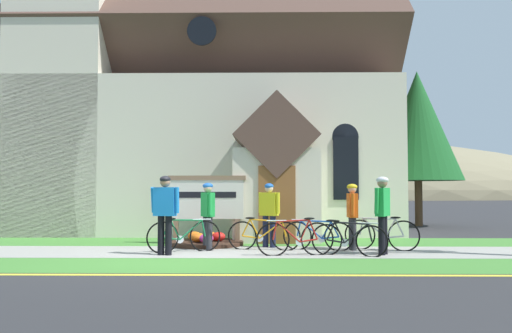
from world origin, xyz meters
The scene contains 22 objects.
ground centered at (0.00, 4.00, 0.00)m, with size 140.00×140.00×0.00m, color #2B2B2D.
sidewalk_slab centered at (-0.02, 1.41, 0.01)m, with size 32.00×2.18×0.01m, color #99968E.
grass_verge centered at (-0.02, -0.62, 0.00)m, with size 32.00×1.89×0.01m, color #427F33.
church_lawn centered at (-0.02, 3.62, 0.00)m, with size 24.00×2.26×0.01m, color #427F33.
curb_paint_stripe centered at (-0.02, -1.72, 0.00)m, with size 28.00×0.16×0.01m, color yellow.
church_building centered at (-0.48, 8.94, 4.88)m, with size 12.96×10.92×13.92m.
church_sign centered at (0.34, 3.09, 1.20)m, with size 2.09×0.13×1.83m.
flower_bed centered at (0.34, 2.81, 0.10)m, with size 1.99×1.99×0.34m.
bicycle_black centered at (1.86, 1.77, 0.37)m, with size 1.76×0.32×0.81m.
bicycle_orange centered at (4.71, 1.81, 0.38)m, with size 1.69×0.62×0.83m.
bicycle_red centered at (0.01, 1.35, 0.38)m, with size 1.65×0.65×0.83m.
bicycle_silver centered at (2.57, 0.78, 0.39)m, with size 1.73×0.29×0.86m.
bicycle_blue centered at (3.73, 0.76, 0.37)m, with size 1.60×0.65×0.80m.
bicycle_white centered at (3.18, 1.76, 0.36)m, with size 1.66×0.43×0.76m.
cyclist_in_red_jersey centered at (-0.33, 0.79, 1.05)m, with size 0.66×0.36×1.76m.
cyclist_in_blue_jersey centered at (0.51, 1.83, 0.94)m, with size 0.38×0.70×1.62m.
cyclist_in_green_jersey centered at (4.53, 0.94, 1.04)m, with size 0.46×0.60×1.75m.
cyclist_in_yellow_jersey centered at (2.00, 2.32, 0.94)m, with size 0.53×0.46×1.62m.
cyclist_in_white_jersey centered at (4.00, 1.76, 0.92)m, with size 0.26×0.66×1.59m.
roadside_conifer centered at (8.07, 9.76, 4.01)m, with size 3.50×3.50×6.23m.
yard_deciduous_tree centered at (-5.16, 6.94, 4.03)m, with size 3.57×3.57×5.63m.
distant_hill centered at (4.35, 75.95, 0.00)m, with size 108.88×48.35×20.28m, color #847A5B.
Camera 1 is at (1.85, -10.30, 1.47)m, focal length 35.07 mm.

